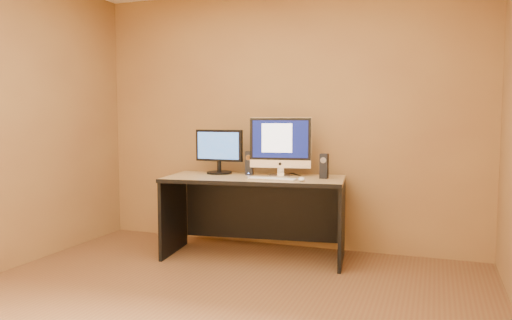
% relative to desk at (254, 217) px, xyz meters
% --- Properties ---
extents(floor, '(4.00, 4.00, 0.00)m').
position_rel_desk_xyz_m(floor, '(0.12, -1.46, -0.38)').
color(floor, brown).
rests_on(floor, ground).
extents(walls, '(4.00, 4.00, 2.60)m').
position_rel_desk_xyz_m(walls, '(0.12, -1.46, 0.92)').
color(walls, olive).
rests_on(walls, ground).
extents(desk, '(1.73, 0.92, 0.76)m').
position_rel_desk_xyz_m(desk, '(0.00, 0.00, 0.00)').
color(desk, tan).
rests_on(desk, ground).
extents(imac, '(0.61, 0.30, 0.57)m').
position_rel_desk_xyz_m(imac, '(0.20, 0.15, 0.67)').
color(imac, silver).
rests_on(imac, desk).
extents(second_monitor, '(0.50, 0.26, 0.43)m').
position_rel_desk_xyz_m(second_monitor, '(-0.42, 0.14, 0.60)').
color(second_monitor, black).
rests_on(second_monitor, desk).
extents(speaker_left, '(0.08, 0.08, 0.23)m').
position_rel_desk_xyz_m(speaker_left, '(-0.11, 0.16, 0.50)').
color(speaker_left, black).
rests_on(speaker_left, desk).
extents(speaker_right, '(0.07, 0.08, 0.23)m').
position_rel_desk_xyz_m(speaker_right, '(0.63, 0.12, 0.50)').
color(speaker_right, black).
rests_on(speaker_right, desk).
extents(keyboard, '(0.44, 0.12, 0.02)m').
position_rel_desk_xyz_m(keyboard, '(0.22, -0.14, 0.39)').
color(keyboard, silver).
rests_on(keyboard, desk).
extents(mouse, '(0.09, 0.12, 0.04)m').
position_rel_desk_xyz_m(mouse, '(0.49, -0.14, 0.40)').
color(mouse, white).
rests_on(mouse, desk).
extents(cable_a, '(0.15, 0.18, 0.01)m').
position_rel_desk_xyz_m(cable_a, '(0.32, 0.31, 0.39)').
color(cable_a, black).
rests_on(cable_a, desk).
extents(cable_b, '(0.07, 0.18, 0.01)m').
position_rel_desk_xyz_m(cable_b, '(0.24, 0.32, 0.39)').
color(cable_b, black).
rests_on(cable_b, desk).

